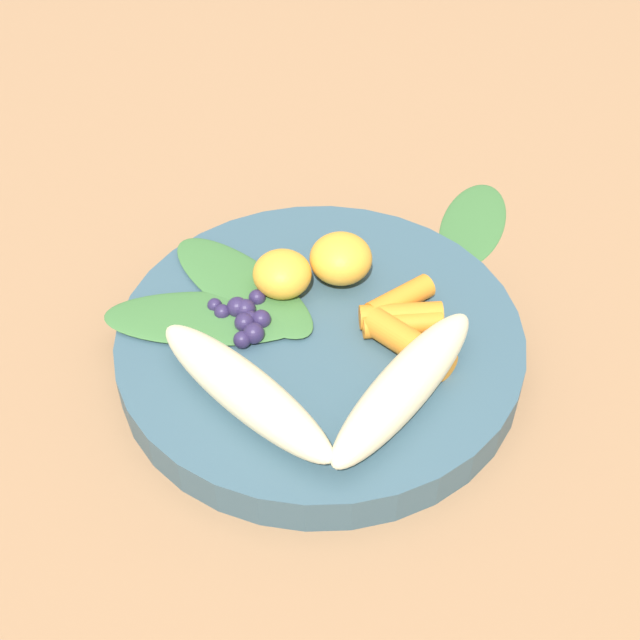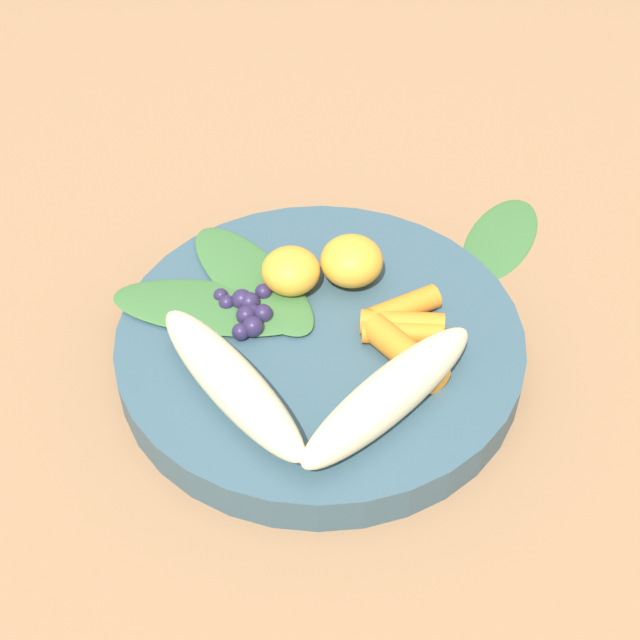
# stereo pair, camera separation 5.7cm
# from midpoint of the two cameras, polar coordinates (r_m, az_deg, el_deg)

# --- Properties ---
(ground_plane) EXTENTS (2.40, 2.40, 0.00)m
(ground_plane) POSITION_cam_midpoint_polar(r_m,az_deg,el_deg) (0.59, 2.73, -2.68)
(ground_plane) COLOR #99704C
(bowl) EXTENTS (0.27, 0.27, 0.03)m
(bowl) POSITION_cam_midpoint_polar(r_m,az_deg,el_deg) (0.58, 2.78, -1.78)
(bowl) COLOR #385666
(bowl) RESTS_ON ground_plane
(banana_peeled_left) EXTENTS (0.08, 0.15, 0.03)m
(banana_peeled_left) POSITION_cam_midpoint_polar(r_m,az_deg,el_deg) (0.52, 7.72, -5.00)
(banana_peeled_left) COLOR beige
(banana_peeled_left) RESTS_ON bowl
(banana_peeled_right) EXTENTS (0.14, 0.10, 0.03)m
(banana_peeled_right) POSITION_cam_midpoint_polar(r_m,az_deg,el_deg) (0.52, -2.79, -4.19)
(banana_peeled_right) COLOR beige
(banana_peeled_right) RESTS_ON bowl
(orange_segment_near) EXTENTS (0.04, 0.04, 0.03)m
(orange_segment_near) POSITION_cam_midpoint_polar(r_m,az_deg,el_deg) (0.59, 0.80, 3.11)
(orange_segment_near) COLOR #F4A833
(orange_segment_near) RESTS_ON bowl
(orange_segment_far) EXTENTS (0.04, 0.04, 0.03)m
(orange_segment_far) POSITION_cam_midpoint_polar(r_m,az_deg,el_deg) (0.60, 4.84, 3.74)
(orange_segment_far) COLOR #F4A833
(orange_segment_far) RESTS_ON bowl
(carrot_front) EXTENTS (0.06, 0.05, 0.02)m
(carrot_front) POSITION_cam_midpoint_polar(r_m,az_deg,el_deg) (0.55, 8.51, -2.28)
(carrot_front) COLOR orange
(carrot_front) RESTS_ON bowl
(carrot_mid_left) EXTENTS (0.05, 0.03, 0.01)m
(carrot_mid_left) POSITION_cam_midpoint_polar(r_m,az_deg,el_deg) (0.57, 8.24, -0.98)
(carrot_mid_left) COLOR orange
(carrot_mid_left) RESTS_ON bowl
(carrot_mid_right) EXTENTS (0.06, 0.03, 0.02)m
(carrot_mid_right) POSITION_cam_midpoint_polar(r_m,az_deg,el_deg) (0.57, 8.22, -0.37)
(carrot_mid_right) COLOR orange
(carrot_mid_right) RESTS_ON bowl
(carrot_rear) EXTENTS (0.04, 0.05, 0.02)m
(carrot_rear) POSITION_cam_midpoint_polar(r_m,az_deg,el_deg) (0.58, 8.32, 0.67)
(carrot_rear) COLOR orange
(carrot_rear) RESTS_ON bowl
(blueberry_pile) EXTENTS (0.05, 0.05, 0.01)m
(blueberry_pile) POSITION_cam_midpoint_polar(r_m,az_deg,el_deg) (0.58, -1.95, 0.58)
(blueberry_pile) COLOR #2D234C
(blueberry_pile) RESTS_ON bowl
(kale_leaf_left) EXTENTS (0.14, 0.11, 0.00)m
(kale_leaf_left) POSITION_cam_midpoint_polar(r_m,az_deg,el_deg) (0.61, -1.82, 2.60)
(kale_leaf_left) COLOR #3D7038
(kale_leaf_left) RESTS_ON bowl
(kale_leaf_right) EXTENTS (0.15, 0.08, 0.00)m
(kale_leaf_right) POSITION_cam_midpoint_polar(r_m,az_deg,el_deg) (0.59, -4.37, 0.71)
(kale_leaf_right) COLOR #3D7038
(kale_leaf_right) RESTS_ON bowl
(kale_leaf_stray) EXTENTS (0.06, 0.11, 0.01)m
(kale_leaf_stray) POSITION_cam_midpoint_polar(r_m,az_deg,el_deg) (0.70, 14.05, 5.23)
(kale_leaf_stray) COLOR #3D7038
(kale_leaf_stray) RESTS_ON ground_plane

